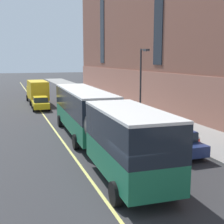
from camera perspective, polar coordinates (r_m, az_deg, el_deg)
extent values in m
plane|color=#303033|center=(13.19, 5.31, -16.52)|extent=(260.00, 260.00, 0.00)
cube|color=#1E704C|center=(23.85, -5.28, -1.41)|extent=(2.80, 11.29, 1.28)
cube|color=black|center=(23.62, -5.34, 1.98)|extent=(2.81, 11.29, 1.57)
cube|color=white|center=(23.52, -5.37, 4.02)|extent=(2.82, 11.29, 0.12)
cube|color=#19232D|center=(29.14, -7.67, 3.07)|extent=(2.30, 0.14, 1.17)
cube|color=orange|center=(29.07, -7.71, 4.56)|extent=(1.75, 0.11, 0.28)
cube|color=black|center=(29.41, -7.60, -0.43)|extent=(2.45, 0.19, 0.24)
cube|color=white|center=(29.24, -9.30, -0.04)|extent=(0.28, 0.07, 0.18)
cube|color=white|center=(29.53, -5.94, 0.13)|extent=(0.28, 0.07, 0.18)
cylinder|color=#595651|center=(17.88, -1.17, -2.53)|extent=(2.40, 1.06, 2.37)
cube|color=#1E704C|center=(14.59, 3.08, -8.54)|extent=(2.67, 6.68, 1.28)
cube|color=black|center=(14.21, 3.13, -3.07)|extent=(2.69, 6.68, 1.57)
cube|color=white|center=(14.05, 3.16, 0.28)|extent=(2.70, 6.68, 0.12)
cylinder|color=black|center=(27.58, -9.52, -1.61)|extent=(0.33, 1.01, 1.00)
cylinder|color=black|center=(28.02, -4.47, -1.33)|extent=(0.33, 1.01, 1.00)
cylinder|color=black|center=(20.56, -6.67, -5.40)|extent=(0.33, 1.01, 1.00)
cylinder|color=black|center=(21.14, 0.01, -4.92)|extent=(0.33, 1.01, 1.00)
cylinder|color=black|center=(12.88, 0.59, -14.70)|extent=(0.33, 1.01, 1.00)
cylinder|color=black|center=(13.79, 10.77, -13.17)|extent=(0.33, 1.01, 1.00)
cube|color=navy|center=(19.92, 11.55, -5.61)|extent=(1.82, 4.59, 0.64)
cube|color=#232D38|center=(19.58, 11.95, -4.07)|extent=(1.58, 2.07, 0.56)
cube|color=navy|center=(19.52, 11.98, -3.22)|extent=(1.54, 1.98, 0.04)
cylinder|color=black|center=(20.78, 7.44, -5.77)|extent=(0.23, 0.64, 0.64)
cylinder|color=black|center=(21.60, 11.54, -5.29)|extent=(0.23, 0.64, 0.64)
cylinder|color=black|center=(18.42, 11.49, -7.91)|extent=(0.23, 0.64, 0.64)
cylinder|color=black|center=(19.34, 15.91, -7.24)|extent=(0.23, 0.64, 0.64)
cube|color=gold|center=(41.82, -13.42, 3.94)|extent=(2.29, 5.50, 2.34)
cube|color=gold|center=(45.62, -13.95, 3.59)|extent=(2.12, 1.74, 1.60)
cube|color=#1E2833|center=(46.47, -14.08, 4.00)|extent=(1.87, 0.11, 0.80)
cylinder|color=black|center=(45.61, -15.21, 2.49)|extent=(0.27, 0.84, 0.84)
cylinder|color=black|center=(45.83, -12.61, 2.62)|extent=(0.27, 0.84, 0.84)
cylinder|color=black|center=(41.09, -14.66, 1.76)|extent=(0.27, 0.84, 0.84)
cylinder|color=black|center=(41.33, -11.78, 1.92)|extent=(0.27, 0.84, 0.84)
cube|color=yellow|center=(37.28, -12.96, 1.40)|extent=(1.86, 4.40, 0.64)
cube|color=#232D38|center=(36.99, -12.97, 2.27)|extent=(1.59, 2.00, 0.56)
cube|color=yellow|center=(36.95, -12.99, 2.73)|extent=(1.56, 1.91, 0.04)
cylinder|color=black|center=(38.61, -14.38, 1.14)|extent=(0.24, 0.65, 0.64)
cylinder|color=black|center=(38.73, -11.84, 1.26)|extent=(0.24, 0.65, 0.64)
cylinder|color=black|center=(35.94, -14.13, 0.54)|extent=(0.24, 0.65, 0.64)
cylinder|color=black|center=(36.07, -11.41, 0.67)|extent=(0.24, 0.65, 0.64)
cylinder|color=#2D2D30|center=(28.81, 5.24, 4.88)|extent=(0.16, 0.16, 6.60)
cylinder|color=#2D2D30|center=(28.23, 5.81, 11.27)|extent=(0.10, 1.10, 0.10)
cube|color=#3D3D3F|center=(27.73, 6.29, 11.19)|extent=(0.36, 0.60, 0.20)
cylinder|color=red|center=(21.13, 15.43, -5.49)|extent=(0.24, 0.24, 0.55)
sphere|color=silver|center=(21.04, 15.47, -4.58)|extent=(0.20, 0.20, 0.20)
cylinder|color=silver|center=(21.03, 15.07, -5.39)|extent=(0.10, 0.09, 0.09)
cylinder|color=silver|center=(21.20, 15.79, -5.30)|extent=(0.10, 0.09, 0.09)
cube|color=#E0D66B|center=(15.39, -3.74, -12.54)|extent=(0.16, 140.00, 0.01)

